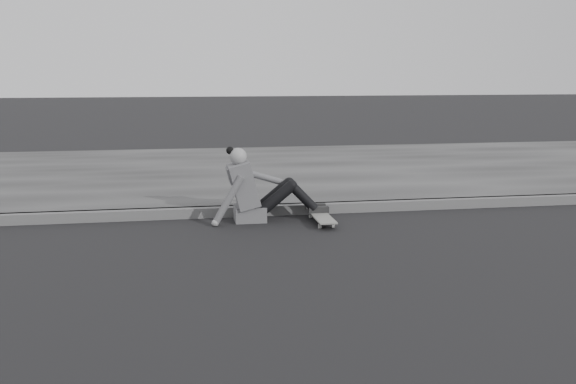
% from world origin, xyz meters
% --- Properties ---
extents(ground, '(80.00, 80.00, 0.00)m').
position_xyz_m(ground, '(0.00, 0.00, 0.00)').
color(ground, black).
rests_on(ground, ground).
extents(curb, '(24.00, 0.16, 0.12)m').
position_xyz_m(curb, '(0.00, 2.58, 0.06)').
color(curb, '#535353').
rests_on(curb, ground).
extents(sidewalk, '(24.00, 6.00, 0.12)m').
position_xyz_m(sidewalk, '(0.00, 5.60, 0.06)').
color(sidewalk, '#373737').
rests_on(sidewalk, ground).
extents(skateboard, '(0.20, 0.78, 0.09)m').
position_xyz_m(skateboard, '(-0.10, 2.05, 0.07)').
color(skateboard, '#979692').
rests_on(skateboard, ground).
extents(seated_woman, '(1.38, 0.46, 0.88)m').
position_xyz_m(seated_woman, '(-0.84, 2.30, 0.36)').
color(seated_woman, '#555558').
rests_on(seated_woman, ground).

